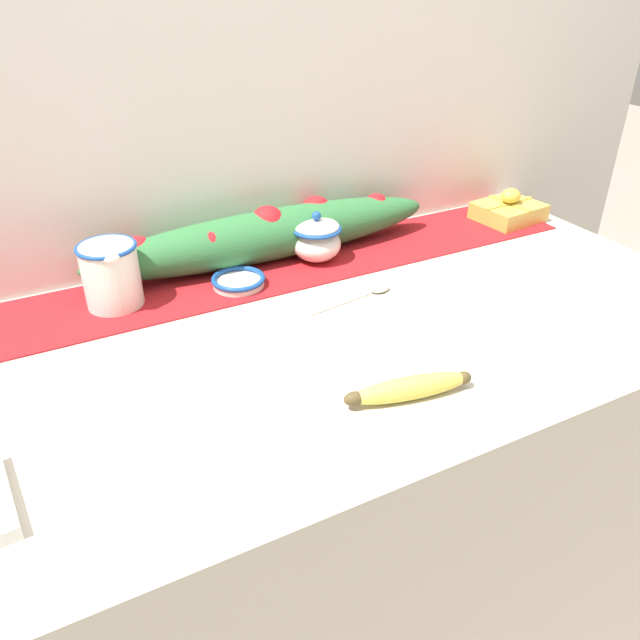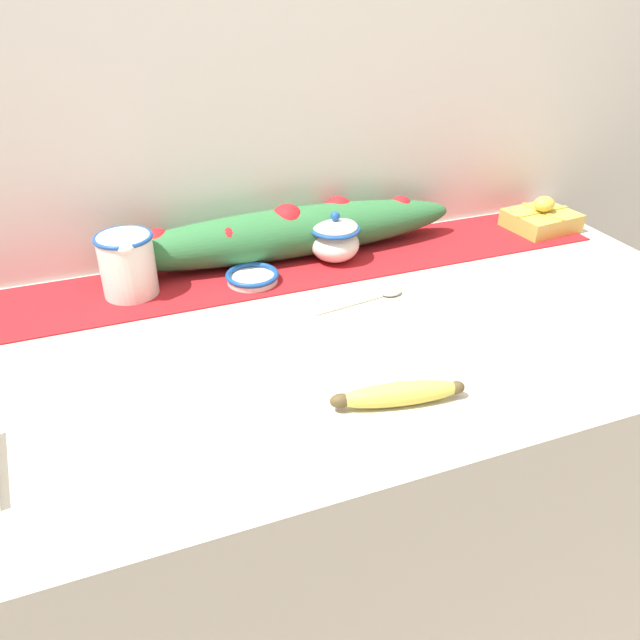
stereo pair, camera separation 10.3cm
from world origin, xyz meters
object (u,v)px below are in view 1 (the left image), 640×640
Objects in this scene: sugar_bowl at (316,239)px; banana at (409,388)px; small_dish at (238,281)px; spoon at (375,290)px; cream_pitcher at (111,273)px; gift_box at (509,210)px.

sugar_bowl reaches higher than banana.
spoon is at bearing -32.81° from small_dish.
spoon is (0.23, -0.15, -0.01)m from small_dish.
cream_pitcher is 0.50m from spoon.
banana is 1.08× the size of spoon.
small_dish is (0.23, -0.04, -0.05)m from cream_pitcher.
small_dish is at bearing -169.30° from sugar_bowl.
sugar_bowl is 0.53m from gift_box.
banana is (-0.10, -0.49, -0.03)m from sugar_bowl.
cream_pitcher is 0.24m from small_dish.
cream_pitcher is 0.69× the size of spoon.
gift_box is at bearing 2.03° from small_dish.
banana is at bearing -56.63° from cream_pitcher.
small_dish reaches higher than spoon.
banana is at bearing -78.44° from small_dish.
small_dish is at bearing 101.56° from banana.
small_dish is 0.57× the size of spoon.
small_dish is 0.66× the size of gift_box.
sugar_bowl reaches higher than spoon.
banana reaches higher than small_dish.
cream_pitcher is at bearing 170.68° from small_dish.
cream_pitcher is at bearing 179.25° from gift_box.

